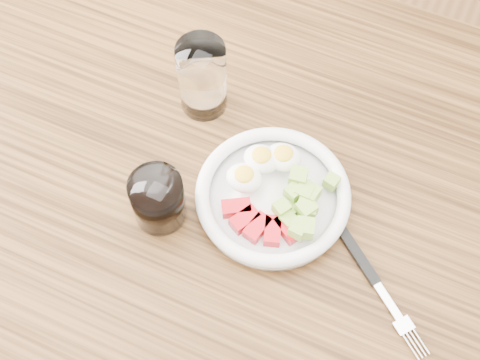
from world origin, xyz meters
The scene contains 6 objects.
ground centered at (0.00, 0.00, 0.00)m, with size 4.00×4.00×0.00m, color brown.
dining_table centered at (0.00, 0.00, 0.67)m, with size 1.50×0.90×0.77m.
bowl centered at (0.04, 0.01, 0.79)m, with size 0.22×0.22×0.06m.
fork centered at (0.20, -0.03, 0.77)m, with size 0.18×0.14×0.01m.
water_glass centered at (-0.12, 0.13, 0.83)m, with size 0.07×0.07×0.13m, color white.
coffee_glass centered at (-0.10, -0.07, 0.81)m, with size 0.07×0.07×0.08m.
Camera 1 is at (0.17, -0.39, 1.63)m, focal length 50.00 mm.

